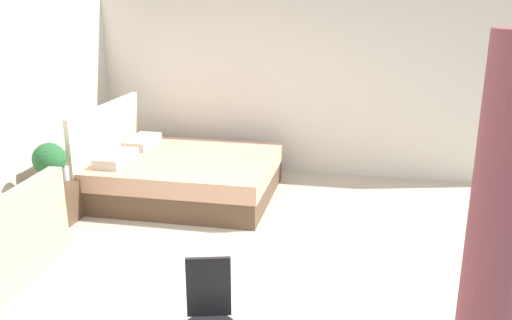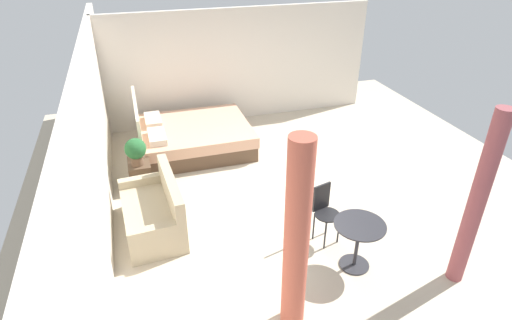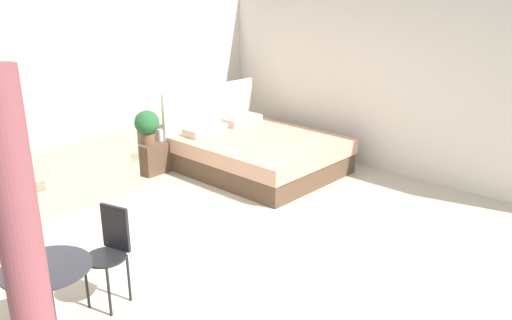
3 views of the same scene
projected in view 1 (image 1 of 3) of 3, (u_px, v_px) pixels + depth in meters
ground_plane at (263, 271)px, 5.17m from camera, size 9.28×9.21×0.02m
wall_right at (305, 86)px, 7.74m from camera, size 0.12×6.21×2.56m
bed at (183, 174)px, 7.03m from camera, size 1.90×2.24×1.17m
nightstand at (61, 202)px, 6.25m from camera, size 0.55×0.38×0.46m
potted_plant at (50, 162)px, 6.01m from camera, size 0.37×0.37×0.50m
vase at (65, 172)px, 6.27m from camera, size 0.12×0.12×0.18m
cafe_chair_near_window at (209, 313)px, 3.49m from camera, size 0.45×0.45×0.90m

